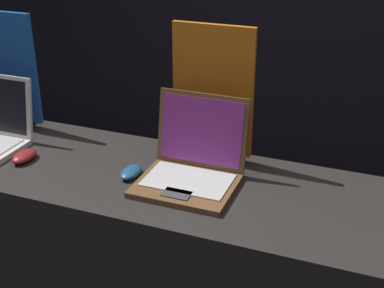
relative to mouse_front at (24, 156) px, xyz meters
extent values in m
cube|color=#282623|center=(0.64, 0.06, -0.46)|extent=(2.30, 0.57, 0.89)
ellipsoid|color=maroon|center=(0.00, 0.00, 0.00)|extent=(0.07, 0.12, 0.04)
cube|color=black|center=(-0.26, 0.28, -0.01)|extent=(0.16, 0.07, 0.02)
cube|color=#1E59B2|center=(-0.26, 0.28, 0.24)|extent=(0.29, 0.02, 0.46)
cube|color=brown|center=(0.64, 0.03, -0.01)|extent=(0.33, 0.26, 0.02)
cube|color=#B7B7B7|center=(0.64, 0.05, 0.00)|extent=(0.29, 0.19, 0.00)
cube|color=#3F3F42|center=(0.64, -0.05, 0.00)|extent=(0.09, 0.06, 0.00)
cube|color=brown|center=(0.64, 0.18, 0.13)|extent=(0.33, 0.06, 0.26)
cube|color=#8C338C|center=(0.64, 0.17, 0.13)|extent=(0.30, 0.04, 0.23)
ellipsoid|color=navy|center=(0.43, 0.04, 0.00)|extent=(0.06, 0.11, 0.03)
cube|color=black|center=(0.64, 0.29, -0.01)|extent=(0.17, 0.07, 0.02)
cube|color=orange|center=(0.64, 0.29, 0.25)|extent=(0.30, 0.02, 0.48)
camera|label=1|loc=(1.23, -1.43, 0.89)|focal=50.00mm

